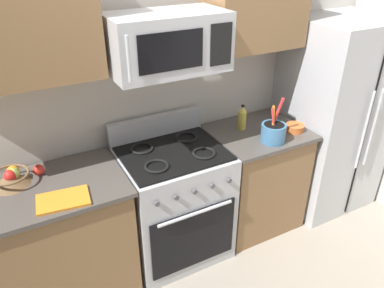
{
  "coord_description": "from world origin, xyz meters",
  "views": [
    {
      "loc": [
        -0.97,
        -1.39,
        2.28
      ],
      "look_at": [
        0.09,
        0.59,
        1.03
      ],
      "focal_mm": 34.96,
      "sensor_mm": 36.0,
      "label": 1
    }
  ],
  "objects_px": {
    "refrigerator": "(331,117)",
    "cutting_board": "(63,200)",
    "utensil_crock": "(273,132)",
    "prep_bowl": "(295,127)",
    "range_oven": "(174,202)",
    "microwave": "(167,42)",
    "apple_loose": "(39,170)",
    "fruit_basket": "(10,178)",
    "bottle_oil": "(242,118)"
  },
  "relations": [
    {
      "from": "refrigerator",
      "to": "cutting_board",
      "type": "height_order",
      "value": "refrigerator"
    },
    {
      "from": "refrigerator",
      "to": "utensil_crock",
      "type": "bearing_deg",
      "value": -167.94
    },
    {
      "from": "refrigerator",
      "to": "cutting_board",
      "type": "distance_m",
      "value": 2.38
    },
    {
      "from": "cutting_board",
      "to": "prep_bowl",
      "type": "distance_m",
      "value": 1.83
    },
    {
      "from": "utensil_crock",
      "to": "prep_bowl",
      "type": "xyz_separation_m",
      "value": [
        0.27,
        0.06,
        -0.05
      ]
    },
    {
      "from": "range_oven",
      "to": "microwave",
      "type": "height_order",
      "value": "microwave"
    },
    {
      "from": "refrigerator",
      "to": "apple_loose",
      "type": "distance_m",
      "value": 2.46
    },
    {
      "from": "apple_loose",
      "to": "cutting_board",
      "type": "relative_size",
      "value": 0.24
    },
    {
      "from": "fruit_basket",
      "to": "prep_bowl",
      "type": "xyz_separation_m",
      "value": [
        2.08,
        -0.27,
        -0.02
      ]
    },
    {
      "from": "refrigerator",
      "to": "apple_loose",
      "type": "xyz_separation_m",
      "value": [
        -2.46,
        0.18,
        0.08
      ]
    },
    {
      "from": "microwave",
      "to": "fruit_basket",
      "type": "xyz_separation_m",
      "value": [
        -1.06,
        0.1,
        -0.74
      ]
    },
    {
      "from": "refrigerator",
      "to": "apple_loose",
      "type": "relative_size",
      "value": 23.43
    },
    {
      "from": "fruit_basket",
      "to": "cutting_board",
      "type": "relative_size",
      "value": 0.8
    },
    {
      "from": "prep_bowl",
      "to": "refrigerator",
      "type": "bearing_deg",
      "value": 12.3
    },
    {
      "from": "apple_loose",
      "to": "bottle_oil",
      "type": "height_order",
      "value": "bottle_oil"
    },
    {
      "from": "microwave",
      "to": "utensil_crock",
      "type": "distance_m",
      "value": 1.06
    },
    {
      "from": "bottle_oil",
      "to": "prep_bowl",
      "type": "xyz_separation_m",
      "value": [
        0.35,
        -0.23,
        -0.06
      ]
    },
    {
      "from": "range_oven",
      "to": "bottle_oil",
      "type": "distance_m",
      "value": 0.86
    },
    {
      "from": "microwave",
      "to": "apple_loose",
      "type": "height_order",
      "value": "microwave"
    },
    {
      "from": "fruit_basket",
      "to": "apple_loose",
      "type": "distance_m",
      "value": 0.17
    },
    {
      "from": "cutting_board",
      "to": "refrigerator",
      "type": "bearing_deg",
      "value": 4.23
    },
    {
      "from": "fruit_basket",
      "to": "cutting_board",
      "type": "xyz_separation_m",
      "value": [
        0.25,
        -0.32,
        -0.04
      ]
    },
    {
      "from": "microwave",
      "to": "prep_bowl",
      "type": "relative_size",
      "value": 5.05
    },
    {
      "from": "range_oven",
      "to": "refrigerator",
      "type": "relative_size",
      "value": 0.63
    },
    {
      "from": "microwave",
      "to": "bottle_oil",
      "type": "height_order",
      "value": "microwave"
    },
    {
      "from": "bottle_oil",
      "to": "microwave",
      "type": "bearing_deg",
      "value": -174.02
    },
    {
      "from": "refrigerator",
      "to": "cutting_board",
      "type": "relative_size",
      "value": 5.72
    },
    {
      "from": "utensil_crock",
      "to": "fruit_basket",
      "type": "relative_size",
      "value": 1.43
    },
    {
      "from": "cutting_board",
      "to": "bottle_oil",
      "type": "bearing_deg",
      "value": 11.17
    },
    {
      "from": "apple_loose",
      "to": "prep_bowl",
      "type": "height_order",
      "value": "apple_loose"
    },
    {
      "from": "bottle_oil",
      "to": "cutting_board",
      "type": "bearing_deg",
      "value": -168.83
    },
    {
      "from": "bottle_oil",
      "to": "utensil_crock",
      "type": "bearing_deg",
      "value": -73.74
    },
    {
      "from": "range_oven",
      "to": "apple_loose",
      "type": "relative_size",
      "value": 14.8
    },
    {
      "from": "range_oven",
      "to": "utensil_crock",
      "type": "xyz_separation_m",
      "value": [
        0.75,
        -0.19,
        0.52
      ]
    },
    {
      "from": "fruit_basket",
      "to": "bottle_oil",
      "type": "height_order",
      "value": "bottle_oil"
    },
    {
      "from": "fruit_basket",
      "to": "bottle_oil",
      "type": "bearing_deg",
      "value": -1.07
    },
    {
      "from": "fruit_basket",
      "to": "bottle_oil",
      "type": "xyz_separation_m",
      "value": [
        1.73,
        -0.03,
        0.04
      ]
    },
    {
      "from": "range_oven",
      "to": "fruit_basket",
      "type": "height_order",
      "value": "range_oven"
    },
    {
      "from": "utensil_crock",
      "to": "fruit_basket",
      "type": "xyz_separation_m",
      "value": [
        -1.81,
        0.32,
        -0.03
      ]
    },
    {
      "from": "refrigerator",
      "to": "utensil_crock",
      "type": "height_order",
      "value": "refrigerator"
    },
    {
      "from": "cutting_board",
      "to": "utensil_crock",
      "type": "bearing_deg",
      "value": 0.06
    },
    {
      "from": "refrigerator",
      "to": "range_oven",
      "type": "bearing_deg",
      "value": 179.37
    },
    {
      "from": "cutting_board",
      "to": "prep_bowl",
      "type": "relative_size",
      "value": 2.04
    },
    {
      "from": "microwave",
      "to": "cutting_board",
      "type": "xyz_separation_m",
      "value": [
        -0.81,
        -0.22,
        -0.78
      ]
    },
    {
      "from": "bottle_oil",
      "to": "prep_bowl",
      "type": "bearing_deg",
      "value": -33.58
    },
    {
      "from": "range_oven",
      "to": "refrigerator",
      "type": "distance_m",
      "value": 1.62
    },
    {
      "from": "apple_loose",
      "to": "bottle_oil",
      "type": "distance_m",
      "value": 1.56
    },
    {
      "from": "apple_loose",
      "to": "cutting_board",
      "type": "bearing_deg",
      "value": -77.58
    },
    {
      "from": "utensil_crock",
      "to": "bottle_oil",
      "type": "height_order",
      "value": "utensil_crock"
    },
    {
      "from": "range_oven",
      "to": "bottle_oil",
      "type": "height_order",
      "value": "bottle_oil"
    }
  ]
}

